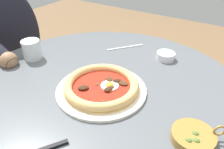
{
  "coord_description": "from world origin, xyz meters",
  "views": [
    {
      "loc": [
        0.35,
        -0.49,
        1.18
      ],
      "look_at": [
        0.01,
        0.03,
        0.77
      ],
      "focal_mm": 35.36,
      "sensor_mm": 36.0,
      "label": 1
    }
  ],
  "objects_px": {
    "olive_pan": "(193,137)",
    "cafe_chair_diner": "(1,60)",
    "pizza_on_plate": "(101,87)",
    "diner_person": "(14,70)",
    "dining_table": "(104,118)",
    "fork_utensil": "(125,47)",
    "ramekin_capers": "(166,56)",
    "water_glass": "(32,51)"
  },
  "relations": [
    {
      "from": "pizza_on_plate",
      "to": "diner_person",
      "type": "bearing_deg",
      "value": 170.61
    },
    {
      "from": "pizza_on_plate",
      "to": "ramekin_capers",
      "type": "distance_m",
      "value": 0.33
    },
    {
      "from": "olive_pan",
      "to": "diner_person",
      "type": "distance_m",
      "value": 1.04
    },
    {
      "from": "water_glass",
      "to": "cafe_chair_diner",
      "type": "xyz_separation_m",
      "value": [
        -0.46,
        0.1,
        -0.23
      ]
    },
    {
      "from": "pizza_on_plate",
      "to": "cafe_chair_diner",
      "type": "relative_size",
      "value": 0.33
    },
    {
      "from": "dining_table",
      "to": "fork_utensil",
      "type": "bearing_deg",
      "value": 106.12
    },
    {
      "from": "pizza_on_plate",
      "to": "olive_pan",
      "type": "xyz_separation_m",
      "value": [
        0.31,
        -0.04,
        -0.0
      ]
    },
    {
      "from": "dining_table",
      "to": "pizza_on_plate",
      "type": "height_order",
      "value": "pizza_on_plate"
    },
    {
      "from": "cafe_chair_diner",
      "to": "fork_utensil",
      "type": "bearing_deg",
      "value": 14.56
    },
    {
      "from": "fork_utensil",
      "to": "ramekin_capers",
      "type": "bearing_deg",
      "value": -1.43
    },
    {
      "from": "water_glass",
      "to": "cafe_chair_diner",
      "type": "relative_size",
      "value": 0.09
    },
    {
      "from": "pizza_on_plate",
      "to": "olive_pan",
      "type": "bearing_deg",
      "value": -7.93
    },
    {
      "from": "cafe_chair_diner",
      "to": "dining_table",
      "type": "bearing_deg",
      "value": -7.61
    },
    {
      "from": "ramekin_capers",
      "to": "diner_person",
      "type": "bearing_deg",
      "value": -165.25
    },
    {
      "from": "dining_table",
      "to": "ramekin_capers",
      "type": "bearing_deg",
      "value": 70.35
    },
    {
      "from": "fork_utensil",
      "to": "dining_table",
      "type": "bearing_deg",
      "value": -73.88
    },
    {
      "from": "dining_table",
      "to": "ramekin_capers",
      "type": "height_order",
      "value": "ramekin_capers"
    },
    {
      "from": "olive_pan",
      "to": "fork_utensil",
      "type": "xyz_separation_m",
      "value": [
        -0.41,
        0.37,
        -0.01
      ]
    },
    {
      "from": "dining_table",
      "to": "diner_person",
      "type": "distance_m",
      "value": 0.69
    },
    {
      "from": "pizza_on_plate",
      "to": "olive_pan",
      "type": "relative_size",
      "value": 2.43
    },
    {
      "from": "olive_pan",
      "to": "diner_person",
      "type": "relative_size",
      "value": 0.1
    },
    {
      "from": "dining_table",
      "to": "cafe_chair_diner",
      "type": "height_order",
      "value": "cafe_chair_diner"
    },
    {
      "from": "water_glass",
      "to": "ramekin_capers",
      "type": "relative_size",
      "value": 1.06
    },
    {
      "from": "water_glass",
      "to": "pizza_on_plate",
      "type": "bearing_deg",
      "value": -4.82
    },
    {
      "from": "ramekin_capers",
      "to": "fork_utensil",
      "type": "height_order",
      "value": "ramekin_capers"
    },
    {
      "from": "water_glass",
      "to": "diner_person",
      "type": "xyz_separation_m",
      "value": [
        -0.32,
        0.08,
        -0.24
      ]
    },
    {
      "from": "olive_pan",
      "to": "fork_utensil",
      "type": "distance_m",
      "value": 0.55
    },
    {
      "from": "dining_table",
      "to": "cafe_chair_diner",
      "type": "xyz_separation_m",
      "value": [
        -0.82,
        0.11,
        -0.05
      ]
    },
    {
      "from": "water_glass",
      "to": "olive_pan",
      "type": "bearing_deg",
      "value": -6.25
    },
    {
      "from": "ramekin_capers",
      "to": "fork_utensil",
      "type": "bearing_deg",
      "value": 178.57
    },
    {
      "from": "water_glass",
      "to": "cafe_chair_diner",
      "type": "bearing_deg",
      "value": 167.38
    },
    {
      "from": "dining_table",
      "to": "pizza_on_plate",
      "type": "xyz_separation_m",
      "value": [
        0.01,
        -0.02,
        0.17
      ]
    },
    {
      "from": "pizza_on_plate",
      "to": "olive_pan",
      "type": "distance_m",
      "value": 0.31
    },
    {
      "from": "olive_pan",
      "to": "cafe_chair_diner",
      "type": "xyz_separation_m",
      "value": [
        -1.14,
        0.18,
        -0.21
      ]
    },
    {
      "from": "pizza_on_plate",
      "to": "diner_person",
      "type": "xyz_separation_m",
      "value": [
        -0.69,
        0.11,
        -0.23
      ]
    },
    {
      "from": "dining_table",
      "to": "ramekin_capers",
      "type": "xyz_separation_m",
      "value": [
        0.11,
        0.3,
        0.17
      ]
    },
    {
      "from": "pizza_on_plate",
      "to": "diner_person",
      "type": "height_order",
      "value": "diner_person"
    },
    {
      "from": "diner_person",
      "to": "dining_table",
      "type": "bearing_deg",
      "value": -7.47
    },
    {
      "from": "olive_pan",
      "to": "cafe_chair_diner",
      "type": "relative_size",
      "value": 0.14
    },
    {
      "from": "fork_utensil",
      "to": "diner_person",
      "type": "bearing_deg",
      "value": -160.36
    },
    {
      "from": "dining_table",
      "to": "diner_person",
      "type": "bearing_deg",
      "value": 172.53
    },
    {
      "from": "dining_table",
      "to": "ramekin_capers",
      "type": "relative_size",
      "value": 13.13
    }
  ]
}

